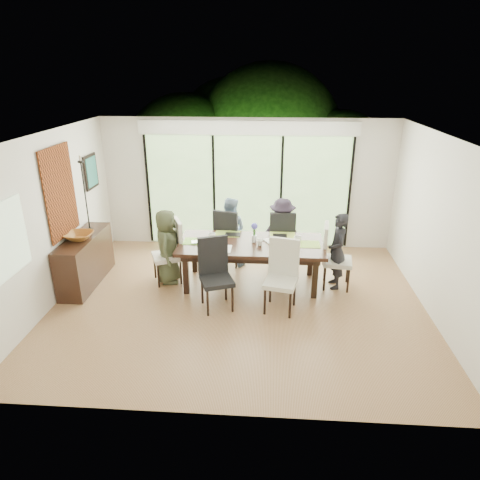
# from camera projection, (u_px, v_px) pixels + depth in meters

# --- Properties ---
(floor) EXTENTS (6.00, 5.00, 0.01)m
(floor) POSITION_uv_depth(u_px,v_px,m) (239.00, 302.00, 7.07)
(floor) COLOR brown
(floor) RESTS_ON ground
(ceiling) EXTENTS (6.00, 5.00, 0.01)m
(ceiling) POSITION_uv_depth(u_px,v_px,m) (239.00, 135.00, 6.07)
(ceiling) COLOR white
(ceiling) RESTS_ON wall_back
(wall_back) EXTENTS (6.00, 0.02, 2.70)m
(wall_back) POSITION_uv_depth(u_px,v_px,m) (248.00, 184.00, 8.90)
(wall_back) COLOR silver
(wall_back) RESTS_ON floor
(wall_front) EXTENTS (6.00, 0.02, 2.70)m
(wall_front) POSITION_uv_depth(u_px,v_px,m) (221.00, 310.00, 4.25)
(wall_front) COLOR silver
(wall_front) RESTS_ON floor
(wall_left) EXTENTS (0.02, 5.00, 2.70)m
(wall_left) POSITION_uv_depth(u_px,v_px,m) (50.00, 220.00, 6.77)
(wall_left) COLOR beige
(wall_left) RESTS_ON floor
(wall_right) EXTENTS (0.02, 5.00, 2.70)m
(wall_right) POSITION_uv_depth(u_px,v_px,m) (440.00, 230.00, 6.38)
(wall_right) COLOR beige
(wall_right) RESTS_ON floor
(glass_doors) EXTENTS (4.20, 0.02, 2.30)m
(glass_doors) POSITION_uv_depth(u_px,v_px,m) (247.00, 192.00, 8.91)
(glass_doors) COLOR #598C3F
(glass_doors) RESTS_ON wall_back
(blinds_header) EXTENTS (4.40, 0.06, 0.28)m
(blinds_header) POSITION_uv_depth(u_px,v_px,m) (248.00, 128.00, 8.42)
(blinds_header) COLOR white
(blinds_header) RESTS_ON wall_back
(mullion_a) EXTENTS (0.05, 0.04, 2.30)m
(mullion_a) POSITION_uv_depth(u_px,v_px,m) (148.00, 190.00, 9.04)
(mullion_a) COLOR black
(mullion_a) RESTS_ON wall_back
(mullion_b) EXTENTS (0.05, 0.04, 2.30)m
(mullion_b) POSITION_uv_depth(u_px,v_px,m) (214.00, 191.00, 8.95)
(mullion_b) COLOR black
(mullion_b) RESTS_ON wall_back
(mullion_c) EXTENTS (0.05, 0.04, 2.30)m
(mullion_c) POSITION_uv_depth(u_px,v_px,m) (281.00, 192.00, 8.86)
(mullion_c) COLOR black
(mullion_c) RESTS_ON wall_back
(mullion_d) EXTENTS (0.05, 0.04, 2.30)m
(mullion_d) POSITION_uv_depth(u_px,v_px,m) (349.00, 194.00, 8.77)
(mullion_d) COLOR black
(mullion_d) RESTS_ON wall_back
(side_window) EXTENTS (0.02, 0.90, 1.00)m
(side_window) POSITION_uv_depth(u_px,v_px,m) (6.00, 240.00, 5.60)
(side_window) COLOR #8CAD7F
(side_window) RESTS_ON wall_left
(deck) EXTENTS (6.00, 1.80, 0.10)m
(deck) POSITION_uv_depth(u_px,v_px,m) (249.00, 232.00, 10.24)
(deck) COLOR brown
(deck) RESTS_ON ground
(rail_top) EXTENTS (6.00, 0.08, 0.06)m
(rail_top) POSITION_uv_depth(u_px,v_px,m) (251.00, 198.00, 10.76)
(rail_top) COLOR brown
(rail_top) RESTS_ON deck
(foliage_left) EXTENTS (3.20, 3.20, 3.20)m
(foliage_left) POSITION_uv_depth(u_px,v_px,m) (186.00, 155.00, 11.47)
(foliage_left) COLOR #14380F
(foliage_left) RESTS_ON ground
(foliage_mid) EXTENTS (4.00, 4.00, 4.00)m
(foliage_mid) POSITION_uv_depth(u_px,v_px,m) (269.00, 139.00, 11.75)
(foliage_mid) COLOR #14380F
(foliage_mid) RESTS_ON ground
(foliage_right) EXTENTS (2.80, 2.80, 2.80)m
(foliage_right) POSITION_uv_depth(u_px,v_px,m) (337.00, 165.00, 11.09)
(foliage_right) COLOR #14380F
(foliage_right) RESTS_ON ground
(foliage_far) EXTENTS (3.60, 3.60, 3.60)m
(foliage_far) POSITION_uv_depth(u_px,v_px,m) (234.00, 141.00, 12.53)
(foliage_far) COLOR #14380F
(foliage_far) RESTS_ON ground
(table_top) EXTENTS (2.51, 1.15, 0.06)m
(table_top) POSITION_uv_depth(u_px,v_px,m) (251.00, 245.00, 7.40)
(table_top) COLOR black
(table_top) RESTS_ON floor
(table_apron) EXTENTS (2.30, 0.94, 0.10)m
(table_apron) POSITION_uv_depth(u_px,v_px,m) (251.00, 250.00, 7.43)
(table_apron) COLOR black
(table_apron) RESTS_ON floor
(table_leg_fl) EXTENTS (0.09, 0.09, 0.72)m
(table_leg_fl) POSITION_uv_depth(u_px,v_px,m) (186.00, 274.00, 7.22)
(table_leg_fl) COLOR black
(table_leg_fl) RESTS_ON floor
(table_leg_fr) EXTENTS (0.09, 0.09, 0.72)m
(table_leg_fr) POSITION_uv_depth(u_px,v_px,m) (315.00, 278.00, 7.08)
(table_leg_fr) COLOR black
(table_leg_fr) RESTS_ON floor
(table_leg_bl) EXTENTS (0.09, 0.09, 0.72)m
(table_leg_bl) POSITION_uv_depth(u_px,v_px,m) (195.00, 254.00, 8.01)
(table_leg_bl) COLOR black
(table_leg_bl) RESTS_ON floor
(table_leg_br) EXTENTS (0.09, 0.09, 0.72)m
(table_leg_br) POSITION_uv_depth(u_px,v_px,m) (310.00, 257.00, 7.87)
(table_leg_br) COLOR black
(table_leg_br) RESTS_ON floor
(chair_left_end) EXTENTS (0.63, 0.63, 1.15)m
(chair_left_end) POSITION_uv_depth(u_px,v_px,m) (166.00, 252.00, 7.56)
(chair_left_end) COLOR white
(chair_left_end) RESTS_ON floor
(chair_right_end) EXTENTS (0.54, 0.54, 1.15)m
(chair_right_end) POSITION_uv_depth(u_px,v_px,m) (338.00, 256.00, 7.37)
(chair_right_end) COLOR beige
(chair_right_end) RESTS_ON floor
(chair_far_left) EXTENTS (0.59, 0.59, 1.15)m
(chair_far_left) POSITION_uv_depth(u_px,v_px,m) (230.00, 236.00, 8.28)
(chair_far_left) COLOR black
(chair_far_left) RESTS_ON floor
(chair_far_right) EXTENTS (0.49, 0.49, 1.15)m
(chair_far_right) POSITION_uv_depth(u_px,v_px,m) (282.00, 237.00, 8.22)
(chair_far_right) COLOR black
(chair_far_right) RESTS_ON floor
(chair_near_left) EXTENTS (0.62, 0.62, 1.15)m
(chair_near_left) POSITION_uv_depth(u_px,v_px,m) (217.00, 275.00, 6.69)
(chair_near_left) COLOR black
(chair_near_left) RESTS_ON floor
(chair_near_right) EXTENTS (0.57, 0.57, 1.15)m
(chair_near_right) POSITION_uv_depth(u_px,v_px,m) (281.00, 277.00, 6.63)
(chair_near_right) COLOR beige
(chair_near_right) RESTS_ON floor
(person_left_end) EXTENTS (0.43, 0.65, 1.35)m
(person_left_end) POSITION_uv_depth(u_px,v_px,m) (167.00, 246.00, 7.52)
(person_left_end) COLOR #424A31
(person_left_end) RESTS_ON floor
(person_right_end) EXTENTS (0.44, 0.66, 1.35)m
(person_right_end) POSITION_uv_depth(u_px,v_px,m) (337.00, 251.00, 7.33)
(person_right_end) COLOR black
(person_right_end) RESTS_ON floor
(person_far_left) EXTENTS (0.69, 0.51, 1.35)m
(person_far_left) POSITION_uv_depth(u_px,v_px,m) (230.00, 231.00, 8.23)
(person_far_left) COLOR #7B96B1
(person_far_left) RESTS_ON floor
(person_far_right) EXTENTS (0.67, 0.46, 1.35)m
(person_far_right) POSITION_uv_depth(u_px,v_px,m) (282.00, 233.00, 8.16)
(person_far_right) COLOR black
(person_far_right) RESTS_ON floor
(placemat_left) EXTENTS (0.46, 0.33, 0.01)m
(placemat_left) POSITION_uv_depth(u_px,v_px,m) (197.00, 241.00, 7.45)
(placemat_left) COLOR #6A9D38
(placemat_left) RESTS_ON table_top
(placemat_right) EXTENTS (0.46, 0.33, 0.01)m
(placemat_right) POSITION_uv_depth(u_px,v_px,m) (306.00, 244.00, 7.32)
(placemat_right) COLOR #85AC3D
(placemat_right) RESTS_ON table_top
(placemat_far_l) EXTENTS (0.46, 0.33, 0.01)m
(placemat_far_l) POSITION_uv_depth(u_px,v_px,m) (228.00, 234.00, 7.79)
(placemat_far_l) COLOR #89A33A
(placemat_far_l) RESTS_ON table_top
(placemat_far_r) EXTENTS (0.46, 0.33, 0.01)m
(placemat_far_r) POSITION_uv_depth(u_px,v_px,m) (283.00, 235.00, 7.72)
(placemat_far_r) COLOR #A2B942
(placemat_far_r) RESTS_ON table_top
(placemat_paper) EXTENTS (0.46, 0.33, 0.01)m
(placemat_paper) POSITION_uv_depth(u_px,v_px,m) (218.00, 249.00, 7.14)
(placemat_paper) COLOR white
(placemat_paper) RESTS_ON table_top
(tablet_far_l) EXTENTS (0.27, 0.19, 0.01)m
(tablet_far_l) POSITION_uv_depth(u_px,v_px,m) (233.00, 234.00, 7.73)
(tablet_far_l) COLOR black
(tablet_far_l) RESTS_ON table_top
(tablet_far_r) EXTENTS (0.25, 0.18, 0.01)m
(tablet_far_r) POSITION_uv_depth(u_px,v_px,m) (280.00, 236.00, 7.67)
(tablet_far_r) COLOR black
(tablet_far_r) RESTS_ON table_top
(papers) EXTENTS (0.31, 0.23, 0.00)m
(papers) POSITION_uv_depth(u_px,v_px,m) (292.00, 245.00, 7.29)
(papers) COLOR white
(papers) RESTS_ON table_top
(platter_base) EXTENTS (0.27, 0.27, 0.03)m
(platter_base) POSITION_uv_depth(u_px,v_px,m) (218.00, 248.00, 7.14)
(platter_base) COLOR white
(platter_base) RESTS_ON table_top
(platter_snacks) EXTENTS (0.21, 0.21, 0.01)m
(platter_snacks) POSITION_uv_depth(u_px,v_px,m) (217.00, 247.00, 7.13)
(platter_snacks) COLOR orange
(platter_snacks) RESTS_ON table_top
(vase) EXTENTS (0.08, 0.08, 0.13)m
(vase) POSITION_uv_depth(u_px,v_px,m) (254.00, 239.00, 7.41)
(vase) COLOR silver
(vase) RESTS_ON table_top
(hyacinth_stems) EXTENTS (0.04, 0.04, 0.17)m
(hyacinth_stems) POSITION_uv_depth(u_px,v_px,m) (254.00, 232.00, 7.36)
(hyacinth_stems) COLOR #337226
(hyacinth_stems) RESTS_ON table_top
(hyacinth_blooms) EXTENTS (0.12, 0.12, 0.12)m
(hyacinth_blooms) POSITION_uv_depth(u_px,v_px,m) (254.00, 226.00, 7.32)
(hyacinth_blooms) COLOR #5451CB
(hyacinth_blooms) RESTS_ON table_top
(laptop) EXTENTS (0.38, 0.28, 0.03)m
(laptop) POSITION_uv_depth(u_px,v_px,m) (202.00, 243.00, 7.34)
(laptop) COLOR silver
(laptop) RESTS_ON table_top
(cup_a) EXTENTS (0.18, 0.18, 0.10)m
(cup_a) POSITION_uv_depth(u_px,v_px,m) (212.00, 236.00, 7.55)
(cup_a) COLOR white
(cup_a) RESTS_ON table_top
(cup_b) EXTENTS (0.15, 0.15, 0.10)m
(cup_b) POSITION_uv_depth(u_px,v_px,m) (260.00, 243.00, 7.27)
(cup_b) COLOR white
(cup_b) RESTS_ON table_top
(cup_c) EXTENTS (0.15, 0.15, 0.10)m
(cup_c) POSITION_uv_depth(u_px,v_px,m) (297.00, 239.00, 7.41)
(cup_c) COLOR white
(cup_c) RESTS_ON table_top
(book) EXTENTS (0.26, 0.29, 0.02)m
(book) POSITION_uv_depth(u_px,v_px,m) (266.00, 242.00, 7.41)
(book) COLOR white
(book) RESTS_ON table_top
(sideboard) EXTENTS (0.44, 1.56, 0.88)m
(sideboard) POSITION_uv_depth(u_px,v_px,m) (85.00, 260.00, 7.55)
(sideboard) COLOR black
(sideboard) RESTS_ON floor
(bowl) EXTENTS (0.46, 0.46, 0.11)m
(bowl) POSITION_uv_depth(u_px,v_px,m) (79.00, 236.00, 7.28)
(bowl) COLOR brown
(bowl) RESTS_ON sideboard
(candlestick_base) EXTENTS (0.10, 0.10, 0.04)m
(candlestick_base) POSITION_uv_depth(u_px,v_px,m) (90.00, 229.00, 7.71)
(candlestick_base) COLOR black
(candlestick_base) RESTS_ON sideboard
(candlestick_shaft) EXTENTS (0.02, 0.02, 1.22)m
(candlestick_shaft) POSITION_uv_depth(u_px,v_px,m) (85.00, 196.00, 7.48)
(candlestick_shaft) COLOR black
(candlestick_shaft) RESTS_ON sideboard
(candlestick_pan) EXTENTS (0.10, 0.10, 0.03)m
(candlestick_pan) POSITION_uv_depth(u_px,v_px,m) (80.00, 162.00, 7.25)
(candlestick_pan) COLOR black
(candlestick_pan) RESTS_ON sideboard
(candle) EXTENTS (0.04, 0.04, 0.10)m
(candle) POSITION_uv_depth(u_px,v_px,m) (80.00, 158.00, 7.23)
(candle) COLOR silver
(candle) RESTS_ON sideboard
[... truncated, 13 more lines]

